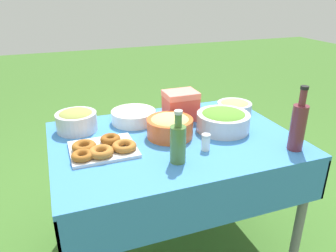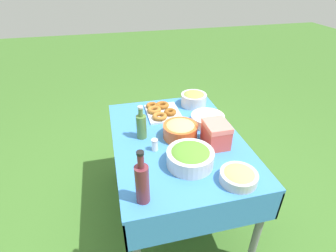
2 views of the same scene
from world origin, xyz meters
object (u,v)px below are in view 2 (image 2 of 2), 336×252
(bread_bowl, at_px, (239,176))
(salad_bowl, at_px, (191,156))
(donut_platter, at_px, (161,111))
(olive_oil_bottle, at_px, (141,126))
(olive_bowl, at_px, (194,98))
(cooler_box, at_px, (216,134))
(wine_bottle, at_px, (142,182))
(plate_stack, at_px, (208,119))
(pasta_bowl, at_px, (180,130))

(bread_bowl, bearing_deg, salad_bowl, 46.77)
(donut_platter, xyz_separation_m, olive_oil_bottle, (-0.31, 0.21, 0.08))
(bread_bowl, distance_m, olive_bowl, 0.98)
(bread_bowl, bearing_deg, cooler_box, -1.28)
(olive_oil_bottle, relative_size, wine_bottle, 0.78)
(olive_oil_bottle, distance_m, wine_bottle, 0.60)
(bread_bowl, relative_size, cooler_box, 1.13)
(plate_stack, bearing_deg, olive_bowl, 1.15)
(salad_bowl, bearing_deg, olive_bowl, -19.75)
(donut_platter, distance_m, olive_bowl, 0.33)
(salad_bowl, distance_m, cooler_box, 0.28)
(olive_bowl, bearing_deg, bread_bowl, 176.95)
(pasta_bowl, xyz_separation_m, bread_bowl, (-0.52, -0.20, -0.02))
(donut_platter, xyz_separation_m, plate_stack, (-0.24, -0.32, 0.01))
(wine_bottle, bearing_deg, salad_bowl, -56.43)
(salad_bowl, relative_size, wine_bottle, 0.91)
(donut_platter, bearing_deg, cooler_box, -152.65)
(pasta_bowl, distance_m, donut_platter, 0.38)
(salad_bowl, distance_m, bread_bowl, 0.31)
(salad_bowl, bearing_deg, olive_oil_bottle, 33.85)
(cooler_box, bearing_deg, olive_bowl, -4.13)
(plate_stack, bearing_deg, cooler_box, 169.78)
(plate_stack, height_order, olive_oil_bottle, olive_oil_bottle)
(wine_bottle, distance_m, bread_bowl, 0.56)
(plate_stack, bearing_deg, bread_bowl, 174.84)
(olive_oil_bottle, bearing_deg, olive_bowl, -52.87)
(bread_bowl, bearing_deg, plate_stack, -5.16)
(pasta_bowl, height_order, donut_platter, pasta_bowl)
(pasta_bowl, bearing_deg, olive_oil_bottle, 76.98)
(pasta_bowl, xyz_separation_m, olive_oil_bottle, (0.06, 0.27, 0.04))
(salad_bowl, height_order, donut_platter, salad_bowl)
(wine_bottle, relative_size, olive_bowl, 1.45)
(plate_stack, height_order, cooler_box, cooler_box)
(pasta_bowl, xyz_separation_m, cooler_box, (-0.15, -0.21, 0.02))
(olive_oil_bottle, height_order, olive_bowl, olive_oil_bottle)
(wine_bottle, bearing_deg, cooler_box, -56.00)
(olive_bowl, bearing_deg, plate_stack, -178.85)
(salad_bowl, distance_m, donut_platter, 0.69)
(bread_bowl, xyz_separation_m, cooler_box, (0.37, -0.01, 0.05))
(donut_platter, bearing_deg, pasta_bowl, -170.91)
(wine_bottle, bearing_deg, bread_bowl, -88.79)
(plate_stack, height_order, wine_bottle, wine_bottle)
(olive_bowl, bearing_deg, salad_bowl, 160.25)
(pasta_bowl, relative_size, olive_oil_bottle, 0.98)
(pasta_bowl, height_order, cooler_box, cooler_box)
(donut_platter, bearing_deg, olive_oil_bottle, 146.18)
(pasta_bowl, relative_size, cooler_box, 1.28)
(bread_bowl, relative_size, olive_bowl, 0.97)
(donut_platter, relative_size, olive_bowl, 1.50)
(pasta_bowl, height_order, olive_bowl, olive_bowl)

